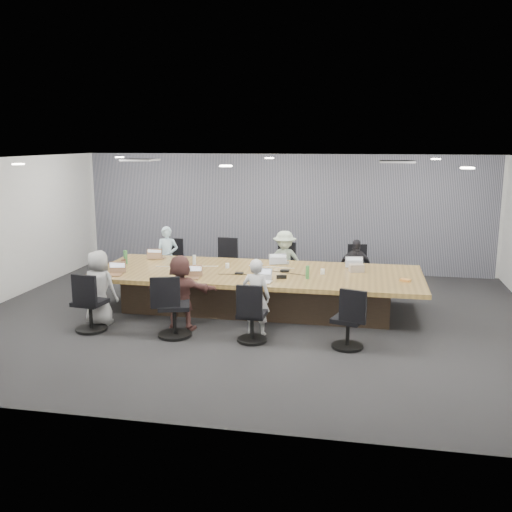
% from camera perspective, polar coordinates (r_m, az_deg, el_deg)
% --- Properties ---
extents(floor, '(10.00, 8.00, 0.00)m').
position_cam_1_polar(floor, '(10.26, -0.43, -6.19)').
color(floor, '#242426').
rests_on(floor, ground).
extents(ceiling, '(10.00, 8.00, 0.00)m').
position_cam_1_polar(ceiling, '(9.78, -0.45, 9.63)').
color(ceiling, white).
rests_on(ceiling, wall_back).
extents(wall_back, '(10.00, 0.00, 2.80)m').
position_cam_1_polar(wall_back, '(13.83, 2.86, 4.35)').
color(wall_back, beige).
rests_on(wall_back, ground).
extents(wall_front, '(10.00, 0.00, 2.80)m').
position_cam_1_polar(wall_front, '(6.16, -7.88, -4.84)').
color(wall_front, beige).
rests_on(wall_front, ground).
extents(curtain, '(9.80, 0.04, 2.80)m').
position_cam_1_polar(curtain, '(13.75, 2.81, 4.31)').
color(curtain, slate).
rests_on(curtain, ground).
extents(conference_table, '(6.00, 2.20, 0.74)m').
position_cam_1_polar(conference_table, '(10.62, 0.10, -3.33)').
color(conference_table, '#37291D').
rests_on(conference_table, ground).
extents(chair_0, '(0.54, 0.54, 0.73)m').
position_cam_1_polar(chair_0, '(12.80, -8.29, -1.04)').
color(chair_0, black).
rests_on(chair_0, ground).
extents(chair_1, '(0.59, 0.59, 0.83)m').
position_cam_1_polar(chair_1, '(12.45, -3.00, -1.06)').
color(chair_1, black).
rests_on(chair_1, ground).
extents(chair_2, '(0.57, 0.57, 0.74)m').
position_cam_1_polar(chair_2, '(12.21, 3.09, -1.54)').
color(chair_2, black).
rests_on(chair_2, ground).
extents(chair_3, '(0.55, 0.55, 0.75)m').
position_cam_1_polar(chair_3, '(12.10, 9.89, -1.79)').
color(chair_3, black).
rests_on(chair_3, ground).
extents(chair_4, '(0.62, 0.62, 0.81)m').
position_cam_1_polar(chair_4, '(9.86, -16.24, -4.93)').
color(chair_4, black).
rests_on(chair_4, ground).
extents(chair_5, '(0.72, 0.72, 0.86)m').
position_cam_1_polar(chair_5, '(9.29, -8.18, -5.45)').
color(chair_5, black).
rests_on(chair_5, ground).
extents(chair_6, '(0.51, 0.51, 0.74)m').
position_cam_1_polar(chair_6, '(8.98, -0.41, -6.31)').
color(chair_6, black).
rests_on(chair_6, ground).
extents(chair_7, '(0.64, 0.64, 0.76)m').
position_cam_1_polar(chair_7, '(8.82, 9.18, -6.76)').
color(chair_7, black).
rests_on(chair_7, ground).
extents(person_0, '(0.50, 0.35, 1.31)m').
position_cam_1_polar(person_0, '(12.42, -8.86, -0.08)').
color(person_0, silver).
rests_on(person_0, ground).
extents(laptop_0, '(0.33, 0.25, 0.02)m').
position_cam_1_polar(laptop_0, '(11.89, -9.76, -0.16)').
color(laptop_0, '#8C6647').
rests_on(laptop_0, conference_table).
extents(person_2, '(0.89, 0.59, 1.29)m').
position_cam_1_polar(person_2, '(11.81, 2.86, -0.60)').
color(person_2, '#A3B79F').
rests_on(person_2, ground).
extents(laptop_2, '(0.38, 0.29, 0.02)m').
position_cam_1_polar(laptop_2, '(11.26, 2.47, -0.67)').
color(laptop_2, '#B2B2B7').
rests_on(laptop_2, conference_table).
extents(person_3, '(0.69, 0.29, 1.17)m').
position_cam_1_polar(person_3, '(11.71, 9.88, -1.17)').
color(person_3, black).
rests_on(person_3, ground).
extents(laptop_3, '(0.35, 0.25, 0.02)m').
position_cam_1_polar(laptop_3, '(11.14, 9.85, -0.96)').
color(laptop_3, '#B2B2B7').
rests_on(laptop_3, conference_table).
extents(person_4, '(0.67, 0.47, 1.30)m').
position_cam_1_polar(person_4, '(10.10, -15.42, -3.09)').
color(person_4, gray).
rests_on(person_4, ground).
extents(laptop_4, '(0.34, 0.27, 0.02)m').
position_cam_1_polar(laptop_4, '(10.56, -14.13, -1.83)').
color(laptop_4, '#8C6647').
rests_on(laptop_4, conference_table).
extents(person_5, '(1.21, 0.44, 1.28)m').
position_cam_1_polar(person_5, '(9.55, -7.53, -3.64)').
color(person_5, '#55312D').
rests_on(person_5, ground).
extents(laptop_5, '(0.32, 0.25, 0.02)m').
position_cam_1_polar(laptop_5, '(10.03, -6.56, -2.24)').
color(laptop_5, '#8C6647').
rests_on(laptop_5, conference_table).
extents(person_6, '(0.49, 0.36, 1.27)m').
position_cam_1_polar(person_6, '(9.24, 0.02, -4.12)').
color(person_6, '#B3B3B3').
rests_on(person_6, ground).
extents(laptop_6, '(0.32, 0.23, 0.02)m').
position_cam_1_polar(laptop_6, '(9.73, 0.64, -2.60)').
color(laptop_6, '#B2B2B7').
rests_on(laptop_6, conference_table).
extents(bottle_green_left, '(0.08, 0.08, 0.27)m').
position_cam_1_polar(bottle_green_left, '(11.43, -12.92, -0.12)').
color(bottle_green_left, '#3A7F3E').
rests_on(bottle_green_left, conference_table).
extents(bottle_green_right, '(0.08, 0.08, 0.23)m').
position_cam_1_polar(bottle_green_right, '(10.00, 5.16, -1.63)').
color(bottle_green_right, '#3A7F3E').
rests_on(bottle_green_right, conference_table).
extents(bottle_clear, '(0.08, 0.08, 0.22)m').
position_cam_1_polar(bottle_clear, '(11.02, -6.19, -0.46)').
color(bottle_clear, silver).
rests_on(bottle_clear, conference_table).
extents(cup_white_far, '(0.10, 0.10, 0.09)m').
position_cam_1_polar(cup_white_far, '(10.82, -2.88, -0.96)').
color(cup_white_far, white).
rests_on(cup_white_far, conference_table).
extents(cup_white_near, '(0.08, 0.08, 0.10)m').
position_cam_1_polar(cup_white_near, '(10.38, 6.68, -1.56)').
color(cup_white_near, white).
rests_on(cup_white_near, conference_table).
extents(mug_brown, '(0.12, 0.12, 0.12)m').
position_cam_1_polar(mug_brown, '(11.35, -13.13, -0.60)').
color(mug_brown, brown).
rests_on(mug_brown, conference_table).
extents(mic_left, '(0.15, 0.10, 0.03)m').
position_cam_1_polar(mic_left, '(10.32, -1.69, -1.74)').
color(mic_left, black).
rests_on(mic_left, conference_table).
extents(mic_right, '(0.17, 0.11, 0.03)m').
position_cam_1_polar(mic_right, '(10.54, 2.90, -1.47)').
color(mic_right, black).
rests_on(mic_right, conference_table).
extents(stapler, '(0.18, 0.09, 0.07)m').
position_cam_1_polar(stapler, '(10.00, 2.57, -2.09)').
color(stapler, black).
rests_on(stapler, conference_table).
extents(canvas_bag, '(0.29, 0.22, 0.14)m').
position_cam_1_polar(canvas_bag, '(10.65, 10.01, -1.20)').
color(canvas_bag, tan).
rests_on(canvas_bag, conference_table).
extents(snack_packet, '(0.20, 0.17, 0.04)m').
position_cam_1_polar(snack_packet, '(10.14, 14.71, -2.35)').
color(snack_packet, orange).
rests_on(snack_packet, conference_table).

